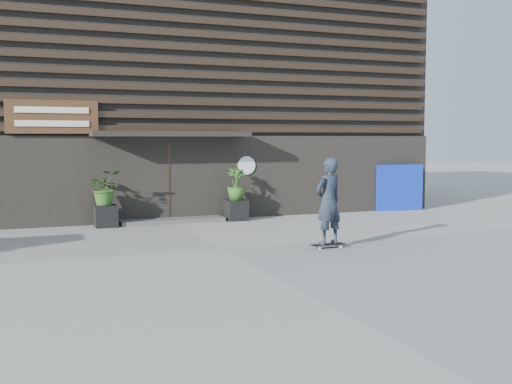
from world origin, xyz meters
name	(u,v)px	position (x,y,z in m)	size (l,w,h in m)	color
ground	(222,249)	(0.00, 0.00, 0.00)	(80.00, 80.00, 0.00)	gray
entrance_step	(172,220)	(0.00, 4.60, 0.06)	(3.00, 0.80, 0.12)	#464744
planter_pot_left	(106,216)	(-1.90, 4.40, 0.30)	(0.60, 0.60, 0.60)	black
bamboo_left	(105,188)	(-1.90, 4.40, 1.08)	(0.86, 0.75, 0.96)	#2D591E
planter_pot_right	(236,210)	(1.90, 4.40, 0.30)	(0.60, 0.60, 0.60)	black
bamboo_right	(236,184)	(1.90, 4.40, 1.08)	(0.54, 0.54, 0.96)	#2D591E
blue_tarp	(400,188)	(7.83, 4.70, 0.77)	(1.65, 0.12, 1.55)	#0C25A5
building	(136,95)	(0.00, 9.96, 3.99)	(18.00, 11.00, 8.00)	black
skateboarder	(329,201)	(2.22, -0.76, 1.04)	(0.80, 0.64, 2.00)	black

